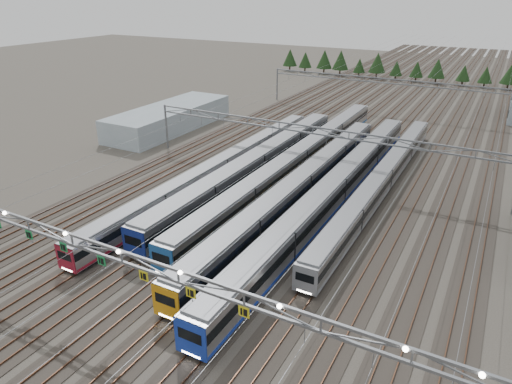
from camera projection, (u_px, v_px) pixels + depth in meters
The scene contains 13 objects.
ground at pixel (132, 329), 39.04m from camera, with size 400.00×400.00×0.00m, color #47423A.
track_bed at pixel (399, 94), 118.54m from camera, with size 54.00×260.00×5.42m.
train_a at pixel (221, 168), 68.58m from camera, with size 2.56×57.64×3.33m.
train_b at pixel (256, 165), 68.71m from camera, with size 3.08×53.23×4.02m.
train_c at pixel (298, 160), 71.37m from camera, with size 2.92×66.70×3.81m.
train_d at pixel (301, 186), 61.93m from camera, with size 2.89×57.89×3.76m.
train_e at pixel (335, 189), 60.72m from camera, with size 2.97×65.11×3.88m.
train_f at pixel (383, 179), 64.88m from camera, with size 2.54×56.77×3.30m.
gantry_near at pixel (120, 259), 36.07m from camera, with size 56.36×0.61×8.08m.
gantry_mid at pixel (312, 136), 68.47m from camera, with size 56.36×0.36×8.00m.
gantry_far at pixel (387, 85), 104.52m from camera, with size 56.36×0.36×8.00m.
west_shed at pixel (170, 118), 93.86m from camera, with size 10.00×30.00×4.55m, color #90A5AD.
treeline at pixel (429, 68), 139.17m from camera, with size 100.10×5.60×7.02m.
Camera 1 is at (24.10, -21.94, 26.73)m, focal length 32.00 mm.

